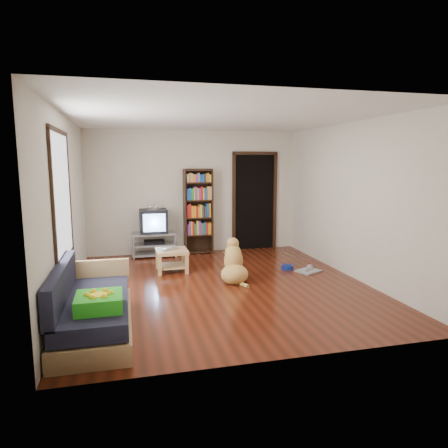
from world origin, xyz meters
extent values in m
plane|color=#551D0E|center=(0.00, 0.00, 0.00)|extent=(5.00, 5.00, 0.00)
plane|color=white|center=(0.00, 0.00, 2.60)|extent=(5.00, 5.00, 0.00)
plane|color=beige|center=(0.00, 2.50, 1.30)|extent=(4.50, 0.00, 4.50)
plane|color=beige|center=(0.00, -2.50, 1.30)|extent=(4.50, 0.00, 4.50)
plane|color=beige|center=(-2.25, 0.00, 1.30)|extent=(0.00, 5.00, 5.00)
plane|color=beige|center=(2.25, 0.00, 1.30)|extent=(0.00, 5.00, 5.00)
cube|color=green|center=(-1.75, -1.78, 0.50)|extent=(0.48, 0.48, 0.16)
imported|color=white|center=(-0.68, 0.98, 0.41)|extent=(0.36, 0.32, 0.02)
cylinder|color=navy|center=(1.38, 0.63, 0.04)|extent=(0.22, 0.22, 0.08)
cube|color=#959595|center=(1.68, 0.38, 0.01)|extent=(0.50, 0.46, 0.03)
cube|color=white|center=(-2.23, -0.50, 1.50)|extent=(0.02, 1.30, 1.60)
cube|color=black|center=(-2.23, -0.50, 2.32)|extent=(0.03, 1.42, 0.06)
cube|color=black|center=(-2.23, -0.50, 0.68)|extent=(0.03, 1.42, 0.06)
cube|color=black|center=(-2.23, -1.20, 1.50)|extent=(0.03, 0.06, 1.70)
cube|color=black|center=(-2.23, 0.20, 1.50)|extent=(0.03, 0.06, 1.70)
cube|color=black|center=(1.35, 2.48, 1.05)|extent=(0.90, 0.02, 2.10)
cube|color=black|center=(0.87, 2.47, 1.05)|extent=(0.07, 0.05, 2.14)
cube|color=black|center=(1.83, 2.47, 1.05)|extent=(0.07, 0.05, 2.14)
cube|color=black|center=(1.35, 2.47, 2.13)|extent=(1.03, 0.05, 0.07)
cube|color=#99999E|center=(-0.90, 2.25, 0.48)|extent=(0.90, 0.45, 0.04)
cube|color=#99999E|center=(-0.90, 2.25, 0.25)|extent=(0.86, 0.42, 0.03)
cube|color=#99999E|center=(-0.90, 2.25, 0.06)|extent=(0.90, 0.45, 0.04)
cylinder|color=#99999E|center=(-1.32, 2.05, 0.25)|extent=(0.04, 0.04, 0.50)
cylinder|color=#99999E|center=(-0.48, 2.05, 0.25)|extent=(0.04, 0.04, 0.50)
cylinder|color=#99999E|center=(-1.32, 2.45, 0.25)|extent=(0.04, 0.04, 0.50)
cylinder|color=#99999E|center=(-0.48, 2.45, 0.25)|extent=(0.04, 0.04, 0.50)
cube|color=black|center=(-0.90, 2.25, 0.30)|extent=(0.40, 0.30, 0.07)
cube|color=black|center=(-0.90, 2.25, 0.74)|extent=(0.55, 0.48, 0.48)
cube|color=black|center=(-0.90, 2.45, 0.74)|extent=(0.40, 0.14, 0.36)
cube|color=#8CBFF2|center=(-0.90, 2.00, 0.74)|extent=(0.44, 0.02, 0.36)
cube|color=silver|center=(-0.90, 2.20, 0.99)|extent=(0.20, 0.07, 0.02)
sphere|color=silver|center=(-0.96, 2.20, 1.04)|extent=(0.09, 0.09, 0.09)
sphere|color=silver|center=(-0.84, 2.20, 1.04)|extent=(0.09, 0.09, 0.09)
cube|color=black|center=(-0.23, 2.34, 0.90)|extent=(0.03, 0.30, 1.80)
cube|color=black|center=(0.34, 2.34, 0.90)|extent=(0.03, 0.30, 1.80)
cube|color=black|center=(0.05, 2.48, 0.90)|extent=(0.60, 0.02, 1.80)
cube|color=black|center=(0.05, 2.34, 0.03)|extent=(0.56, 0.28, 0.02)
cube|color=black|center=(0.05, 2.34, 0.40)|extent=(0.56, 0.28, 0.03)
cube|color=black|center=(0.05, 2.34, 0.77)|extent=(0.56, 0.28, 0.02)
cube|color=black|center=(0.05, 2.34, 1.14)|extent=(0.56, 0.28, 0.02)
cube|color=black|center=(0.05, 2.34, 1.51)|extent=(0.56, 0.28, 0.02)
cube|color=black|center=(0.05, 2.34, 1.77)|extent=(0.56, 0.28, 0.02)
cube|color=tan|center=(-1.83, -1.40, 0.11)|extent=(0.80, 1.80, 0.22)
cube|color=#1E1E2D|center=(-1.83, -1.40, 0.33)|extent=(0.74, 1.74, 0.18)
cube|color=#1E1E2D|center=(-2.17, -1.40, 0.60)|extent=(0.12, 1.74, 0.40)
cube|color=tan|center=(-1.83, -0.54, 0.50)|extent=(0.80, 0.06, 0.30)
cube|color=tan|center=(-0.68, 1.01, 0.37)|extent=(0.55, 0.55, 0.06)
cube|color=tan|center=(-0.68, 1.01, 0.10)|extent=(0.45, 0.45, 0.03)
cube|color=tan|center=(-0.91, 0.77, 0.17)|extent=(0.06, 0.06, 0.34)
cube|color=tan|center=(-0.44, 0.77, 0.17)|extent=(0.06, 0.06, 0.34)
cube|color=tan|center=(-0.91, 1.24, 0.17)|extent=(0.06, 0.06, 0.34)
cube|color=tan|center=(-0.44, 1.24, 0.17)|extent=(0.06, 0.06, 0.34)
ellipsoid|color=gold|center=(0.23, 0.09, 0.14)|extent=(0.52, 0.55, 0.33)
ellipsoid|color=#D5A851|center=(0.26, 0.26, 0.32)|extent=(0.37, 0.40, 0.43)
ellipsoid|color=gold|center=(0.28, 0.34, 0.42)|extent=(0.32, 0.30, 0.31)
ellipsoid|color=tan|center=(0.29, 0.40, 0.59)|extent=(0.24, 0.25, 0.19)
ellipsoid|color=tan|center=(0.30, 0.50, 0.56)|extent=(0.11, 0.18, 0.08)
sphere|color=black|center=(0.32, 0.58, 0.56)|extent=(0.04, 0.04, 0.04)
ellipsoid|color=tan|center=(0.21, 0.37, 0.58)|extent=(0.06, 0.07, 0.13)
ellipsoid|color=#B79946|center=(0.35, 0.35, 0.58)|extent=(0.06, 0.07, 0.13)
cylinder|color=tan|center=(0.22, 0.44, 0.18)|extent=(0.09, 0.12, 0.36)
cylinder|color=tan|center=(0.36, 0.42, 0.18)|extent=(0.09, 0.12, 0.36)
sphere|color=tan|center=(0.23, 0.49, 0.02)|extent=(0.09, 0.09, 0.09)
sphere|color=#B68E46|center=(0.37, 0.46, 0.02)|extent=(0.09, 0.09, 0.09)
cylinder|color=#B88846|center=(0.30, -0.12, 0.03)|extent=(0.16, 0.31, 0.07)
camera|label=1|loc=(-1.45, -5.95, 1.94)|focal=32.00mm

